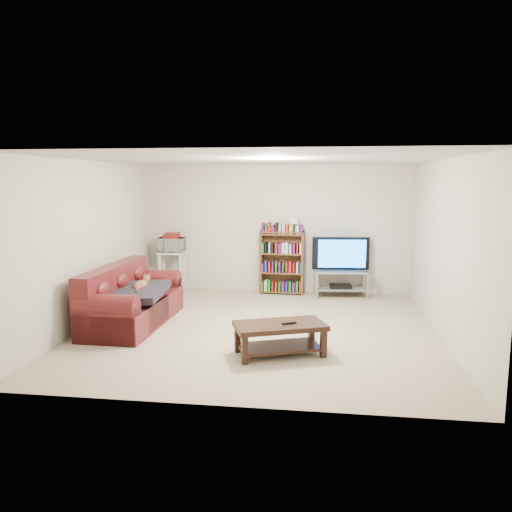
% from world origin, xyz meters
% --- Properties ---
extents(floor, '(5.00, 5.00, 0.00)m').
position_xyz_m(floor, '(0.00, 0.00, 0.00)').
color(floor, tan).
rests_on(floor, ground).
extents(ceiling, '(5.00, 5.00, 0.00)m').
position_xyz_m(ceiling, '(0.00, 0.00, 2.40)').
color(ceiling, white).
rests_on(ceiling, ground).
extents(wall_back, '(5.00, 0.00, 5.00)m').
position_xyz_m(wall_back, '(0.00, 2.50, 1.20)').
color(wall_back, beige).
rests_on(wall_back, ground).
extents(wall_front, '(5.00, 0.00, 5.00)m').
position_xyz_m(wall_front, '(0.00, -2.50, 1.20)').
color(wall_front, beige).
rests_on(wall_front, ground).
extents(wall_left, '(0.00, 5.00, 5.00)m').
position_xyz_m(wall_left, '(-2.50, 0.00, 1.20)').
color(wall_left, beige).
rests_on(wall_left, ground).
extents(wall_right, '(0.00, 5.00, 5.00)m').
position_xyz_m(wall_right, '(2.50, 0.00, 1.20)').
color(wall_right, beige).
rests_on(wall_right, ground).
extents(sofa, '(0.93, 2.06, 0.87)m').
position_xyz_m(sofa, '(-1.95, 0.01, 0.31)').
color(sofa, '#551618').
rests_on(sofa, floor).
extents(blanket, '(0.85, 1.07, 0.18)m').
position_xyz_m(blanket, '(-1.78, -0.13, 0.52)').
color(blanket, '#242028').
rests_on(blanket, sofa).
extents(cat, '(0.23, 0.56, 0.17)m').
position_xyz_m(cat, '(-1.77, 0.05, 0.58)').
color(cat, brown).
rests_on(cat, sofa).
extents(coffee_table, '(1.21, 0.90, 0.40)m').
position_xyz_m(coffee_table, '(0.39, -1.02, 0.28)').
color(coffee_table, black).
rests_on(coffee_table, floor).
extents(remote, '(0.18, 0.13, 0.02)m').
position_xyz_m(remote, '(0.50, -1.04, 0.41)').
color(remote, black).
rests_on(remote, coffee_table).
extents(tv_stand, '(1.01, 0.53, 0.49)m').
position_xyz_m(tv_stand, '(1.22, 2.22, 0.33)').
color(tv_stand, '#999EA3').
rests_on(tv_stand, floor).
extents(television, '(1.05, 0.24, 0.60)m').
position_xyz_m(television, '(1.22, 2.22, 0.79)').
color(television, black).
rests_on(television, tv_stand).
extents(dvd_player, '(0.41, 0.31, 0.06)m').
position_xyz_m(dvd_player, '(1.22, 2.22, 0.19)').
color(dvd_player, black).
rests_on(dvd_player, tv_stand).
extents(bookshelf, '(0.83, 0.30, 1.18)m').
position_xyz_m(bookshelf, '(0.14, 2.30, 0.61)').
color(bookshelf, '#53351D').
rests_on(bookshelf, floor).
extents(shelf_clutter, '(0.61, 0.20, 0.28)m').
position_xyz_m(shelf_clutter, '(0.23, 2.31, 1.29)').
color(shelf_clutter, silver).
rests_on(shelf_clutter, bookshelf).
extents(microwave_stand, '(0.50, 0.37, 0.78)m').
position_xyz_m(microwave_stand, '(-1.95, 2.17, 0.50)').
color(microwave_stand, silver).
rests_on(microwave_stand, floor).
extents(microwave, '(0.49, 0.34, 0.27)m').
position_xyz_m(microwave, '(-1.95, 2.17, 0.91)').
color(microwave, silver).
rests_on(microwave, microwave_stand).
extents(game_boxes, '(0.29, 0.26, 0.05)m').
position_xyz_m(game_boxes, '(-1.95, 2.17, 1.07)').
color(game_boxes, maroon).
rests_on(game_boxes, microwave).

